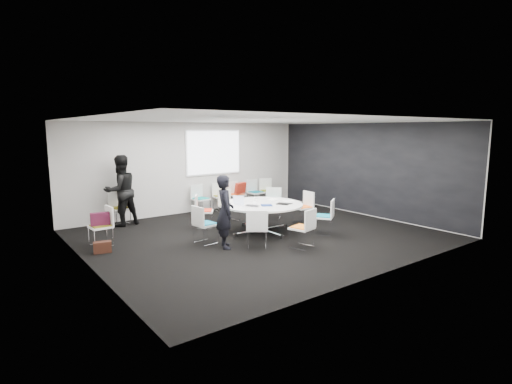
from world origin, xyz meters
TOP-DOWN VIEW (x-y plane):
  - room_shell at (0.09, 0.00)m, footprint 8.08×7.08m
  - conference_table at (0.22, 0.19)m, footprint 2.07×2.07m
  - projection_screen at (0.80, 3.46)m, footprint 1.90×0.03m
  - chair_ring_a at (1.71, 0.24)m, footprint 0.49×0.50m
  - chair_ring_b at (1.46, 1.26)m, footprint 0.64×0.64m
  - chair_ring_c at (0.19, 1.66)m, footprint 0.52×0.51m
  - chair_ring_d at (-0.74, 1.44)m, footprint 0.63×0.63m
  - chair_ring_e at (-1.46, 0.12)m, footprint 0.50×0.51m
  - chair_ring_f at (-0.74, -0.90)m, footprint 0.64×0.63m
  - chair_ring_g at (0.08, -1.46)m, footprint 0.56×0.55m
  - chair_ring_h at (1.31, -0.94)m, footprint 0.63×0.63m
  - chair_back_a at (0.11, 3.15)m, footprint 0.53×0.52m
  - chair_back_b at (0.85, 3.15)m, footprint 0.51×0.50m
  - chair_back_c at (1.45, 3.16)m, footprint 0.51×0.50m
  - chair_back_d at (2.24, 3.17)m, footprint 0.50×0.49m
  - chair_back_e at (2.76, 3.16)m, footprint 0.58×0.57m
  - chair_spare_left at (-3.40, 1.33)m, footprint 0.47×0.48m
  - chair_person_back at (-2.40, 3.17)m, footprint 0.51×0.50m
  - person_main at (-1.25, -0.42)m, footprint 0.58×0.69m
  - person_back at (-2.40, 3.00)m, footprint 1.06×0.90m
  - laptop at (-0.14, 0.05)m, footprint 0.34×0.41m
  - laptop_lid at (-0.40, 0.32)m, footprint 0.14×0.28m
  - notebook_black at (0.59, -0.20)m, footprint 0.34×0.37m
  - tablet_folio at (0.14, -0.12)m, footprint 0.32×0.30m
  - papers_right at (0.84, 0.49)m, footprint 0.35×0.30m
  - papers_front at (1.02, 0.07)m, footprint 0.33×0.25m
  - cup at (0.30, 0.58)m, footprint 0.08×0.08m
  - phone at (0.77, -0.28)m, footprint 0.16×0.11m
  - maroon_bag at (-3.42, 1.32)m, footprint 0.42×0.21m
  - brown_bag at (-3.55, 0.80)m, footprint 0.39×0.25m
  - red_jacket at (1.46, 2.93)m, footprint 0.47×0.26m

SIDE VIEW (x-z plane):
  - brown_bag at x=-3.55m, z-range 0.00..0.24m
  - chair_ring_a at x=1.71m, z-range -0.16..0.72m
  - chair_ring_b at x=1.46m, z-range -0.16..0.72m
  - chair_ring_c at x=0.19m, z-range -0.16..0.72m
  - chair_ring_d at x=-0.74m, z-range -0.16..0.72m
  - chair_ring_e at x=-1.46m, z-range -0.16..0.72m
  - chair_ring_f at x=-0.74m, z-range -0.16..0.72m
  - chair_ring_g at x=0.08m, z-range -0.16..0.72m
  - chair_ring_h at x=1.31m, z-range -0.16..0.72m
  - chair_back_a at x=0.11m, z-range -0.16..0.72m
  - chair_back_b at x=0.85m, z-range -0.16..0.72m
  - chair_back_c at x=1.45m, z-range -0.16..0.72m
  - chair_back_d at x=2.24m, z-range -0.16..0.72m
  - chair_back_e at x=2.76m, z-range -0.16..0.72m
  - chair_spare_left at x=-3.40m, z-range -0.16..0.72m
  - chair_person_back at x=-2.40m, z-range -0.16..0.72m
  - conference_table at x=0.22m, z-range 0.16..0.89m
  - maroon_bag at x=-3.42m, z-range 0.48..0.76m
  - red_jacket at x=1.46m, z-range 0.52..0.88m
  - papers_right at x=0.84m, z-range 0.73..0.73m
  - papers_front at x=1.02m, z-range 0.73..0.73m
  - phone at x=0.77m, z-range 0.73..0.74m
  - notebook_black at x=0.59m, z-range 0.73..0.75m
  - tablet_folio at x=0.14m, z-range 0.73..0.76m
  - laptop at x=-0.14m, z-range 0.73..0.76m
  - cup at x=0.30m, z-range 0.73..0.82m
  - person_main at x=-1.25m, z-range 0.00..1.61m
  - laptop_lid at x=-0.40m, z-range 0.75..0.97m
  - person_back at x=-2.40m, z-range 0.00..1.91m
  - room_shell at x=0.09m, z-range -0.04..2.84m
  - projection_screen at x=0.80m, z-range 1.17..2.53m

